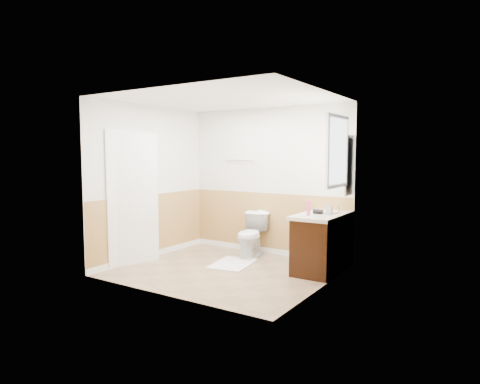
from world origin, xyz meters
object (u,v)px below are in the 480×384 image
Objects in this scene: lotion_bottle at (308,208)px; soap_dispenser at (329,209)px; bath_mat at (233,264)px; toilet at (251,235)px; vanity_cabinet at (323,244)px.

lotion_bottle reaches higher than soap_dispenser.
bath_mat is 3.64× the size of lotion_bottle.
bath_mat is 1.54m from lotion_bottle.
lotion_bottle is 1.23× the size of soap_dispenser.
bath_mat is at bearing -174.77° from lotion_bottle.
soap_dispenser reaches higher than bath_mat.
soap_dispenser is (1.43, 0.34, 0.93)m from bath_mat.
soap_dispenser is at bearing 13.44° from bath_mat.
bath_mat is (0.00, -0.56, -0.36)m from toilet.
bath_mat is 0.73× the size of vanity_cabinet.
toilet is 1.55m from soap_dispenser.
lotion_bottle is (1.21, -0.45, 0.59)m from toilet.
vanity_cabinet is 6.15× the size of soap_dispenser.
lotion_bottle is 0.32m from soap_dispenser.
lotion_bottle is at bearing 5.23° from bath_mat.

